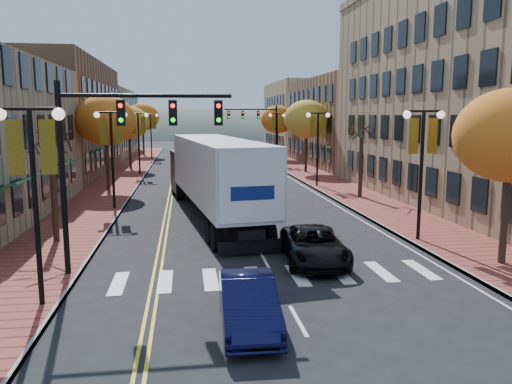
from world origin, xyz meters
name	(u,v)px	position (x,y,z in m)	size (l,w,h in m)	color
ground	(284,296)	(0.00, 0.00, 0.00)	(200.00, 200.00, 0.00)	black
sidewalk_left	(122,177)	(-9.00, 32.50, 0.07)	(4.00, 85.00, 0.15)	brown
sidewalk_right	(309,174)	(9.00, 32.50, 0.07)	(4.00, 85.00, 0.15)	brown
building_left_mid	(40,119)	(-17.00, 36.00, 5.50)	(12.00, 24.00, 11.00)	brown
building_left_far	(89,123)	(-17.00, 61.00, 4.75)	(12.00, 26.00, 9.50)	#9E8966
building_right_near	(510,90)	(18.50, 16.00, 7.50)	(15.00, 28.00, 15.00)	#997F5B
building_right_mid	(368,122)	(18.50, 42.00, 5.00)	(15.00, 24.00, 10.00)	brown
building_right_far	(319,117)	(18.50, 64.00, 5.50)	(15.00, 20.00, 11.00)	#9E8966
tree_left_a	(54,195)	(-9.00, 8.00, 2.25)	(0.28, 0.28, 4.20)	#382619
tree_left_b	(106,120)	(-9.00, 24.00, 5.45)	(4.48, 4.48, 7.21)	#382619
tree_left_c	(129,123)	(-9.00, 40.00, 5.05)	(4.16, 4.16, 6.69)	#382619
tree_left_d	(143,117)	(-9.00, 58.00, 5.60)	(4.61, 4.61, 7.42)	#382619
tree_right_a	(511,136)	(9.00, 2.00, 5.05)	(4.16, 4.16, 6.69)	#382619
tree_right_b	(361,167)	(9.00, 18.00, 2.25)	(0.28, 0.28, 4.20)	#382619
tree_right_c	(306,119)	(9.00, 34.00, 5.45)	(4.48, 4.48, 7.21)	#382619
tree_right_d	(277,120)	(9.00, 50.00, 5.29)	(4.35, 4.35, 7.00)	#382619
lamp_left_a	(33,168)	(-7.50, 0.00, 4.29)	(1.96, 0.36, 6.05)	black
lamp_left_b	(112,141)	(-7.50, 16.00, 4.29)	(1.96, 0.36, 6.05)	black
lamp_left_c	(138,131)	(-7.50, 34.00, 4.29)	(1.96, 0.36, 6.05)	black
lamp_left_d	(151,127)	(-7.50, 52.00, 4.29)	(1.96, 0.36, 6.05)	black
lamp_right_a	(422,149)	(7.50, 6.00, 4.29)	(1.96, 0.36, 6.05)	black
lamp_right_b	(318,135)	(7.50, 24.00, 4.29)	(1.96, 0.36, 6.05)	black
lamp_right_c	(277,129)	(7.50, 42.00, 4.29)	(1.96, 0.36, 6.05)	black
traffic_mast_near	(117,141)	(-5.48, 3.00, 4.92)	(6.10, 0.35, 7.00)	black
traffic_mast_far	(260,123)	(5.48, 42.00, 4.92)	(6.10, 0.34, 7.00)	black
semi_truck	(212,171)	(-1.60, 13.19, 2.66)	(5.22, 18.41, 4.55)	black
navy_sedan	(248,302)	(-1.46, -2.20, 0.71)	(1.49, 4.29, 1.41)	#0D0E34
black_suv	(314,245)	(1.91, 3.55, 0.70)	(2.31, 5.01, 1.39)	black
car_far_white	(195,155)	(-1.88, 50.21, 0.75)	(1.76, 4.38, 1.49)	silver
car_far_silver	(214,148)	(1.39, 64.67, 0.65)	(1.82, 4.48, 1.30)	#B5B6BE
car_far_oncoming	(215,145)	(2.06, 71.47, 0.78)	(1.66, 4.75, 1.57)	#A1A1A9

